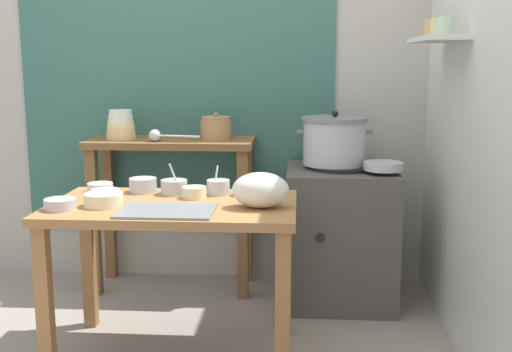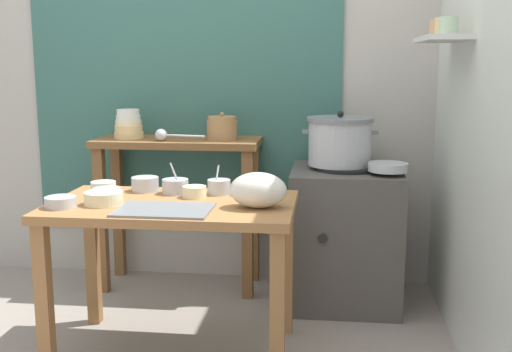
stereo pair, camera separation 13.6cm
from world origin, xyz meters
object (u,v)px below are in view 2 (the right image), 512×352
Objects in this scene: steamer_pot at (340,141)px; stove_block at (345,235)px; prep_bowl_8 at (219,186)px; back_shelf_table at (179,176)px; prep_bowl_4 at (61,202)px; prep_bowl_1 at (103,186)px; wide_pan at (388,167)px; serving_tray at (164,210)px; ladle at (163,135)px; prep_bowl_6 at (107,192)px; prep_bowl_0 at (145,184)px; prep_bowl_5 at (104,197)px; bowl_stack_enamel at (129,125)px; clay_pot at (222,128)px; prep_bowl_7 at (176,186)px; prep_bowl_2 at (246,190)px; plastic_bag at (258,190)px; prep_bowl_3 at (194,191)px; prep_table at (173,226)px.

stove_block is at bearing -26.62° from steamer_pot.
prep_bowl_8 is (-0.58, -0.56, -0.16)m from steamer_pot.
back_shelf_table is 7.04× the size of prep_bowl_4.
prep_bowl_8 is at bearing -1.79° from prep_bowl_1.
serving_tray is at bearing -142.85° from wide_pan.
ladle is 0.70m from prep_bowl_6.
prep_bowl_5 is (-0.10, -0.30, -0.01)m from prep_bowl_0.
prep_bowl_4 is (0.02, -1.01, -0.23)m from bowl_stack_enamel.
steamer_pot is 0.99m from ladle.
clay_pot is 0.72m from prep_bowl_7.
stove_block is 1.58m from prep_bowl_4.
prep_bowl_5 reaches higher than prep_bowl_6.
back_shelf_table is 1.23× the size of stove_block.
prep_bowl_2 is at bearing -40.61° from bowl_stack_enamel.
prep_bowl_5 is at bearing -152.78° from wide_pan.
prep_bowl_7 is at bearing -99.17° from clay_pot.
bowl_stack_enamel is 0.69× the size of plastic_bag.
prep_bowl_4 is at bearing -141.32° from prep_bowl_7.
prep_bowl_3 is 0.60m from prep_bowl_4.
stove_block is 6.42× the size of prep_bowl_1.
prep_bowl_7 is (0.26, 0.27, 0.01)m from prep_bowl_5.
prep_bowl_0 reaches higher than prep_bowl_4.
bowl_stack_enamel is at bearing 96.46° from prep_bowl_1.
bowl_stack_enamel is 1.32× the size of prep_bowl_6.
prep_bowl_5 is (-1.09, -0.81, 0.37)m from stove_block.
plastic_bag is (0.63, -0.81, -0.14)m from ladle.
serving_tray reaches higher than prep_table.
prep_bowl_1 is at bearing 151.83° from prep_table.
prep_bowl_5 is (-0.60, -0.27, 0.01)m from prep_bowl_2.
stove_block is 3.14× the size of plastic_bag.
prep_bowl_0 is at bearing -66.06° from bowl_stack_enamel.
stove_block is at bearing 27.33° from prep_bowl_0.
ladle is at bearing 76.37° from prep_bowl_4.
clay_pot is 1.33× the size of prep_bowl_0.
bowl_stack_enamel reaches higher than prep_bowl_1.
stove_block is at bearing 41.07° from prep_bowl_8.
back_shelf_table is at bearing 166.85° from wide_pan.
plastic_bag is (0.31, -0.93, -0.17)m from clay_pot.
prep_bowl_5 is at bearing -141.45° from steamer_pot.
prep_bowl_2 is (0.50, -0.04, -0.01)m from prep_bowl_0.
back_shelf_table reaches higher than prep_bowl_3.
steamer_pot is 2.45× the size of prep_bowl_5.
serving_tray is 2.93× the size of prep_bowl_8.
wide_pan is at bearing 25.27° from prep_bowl_8.
bowl_stack_enamel is at bearing 115.04° from serving_tray.
prep_bowl_0 is 0.17m from prep_bowl_7.
serving_tray is 3.06× the size of prep_bowl_6.
prep_bowl_1 is (-0.80, 0.28, -0.05)m from plastic_bag.
prep_bowl_0 is at bearing 116.77° from serving_tray.
back_shelf_table is 9.10× the size of prep_bowl_2.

